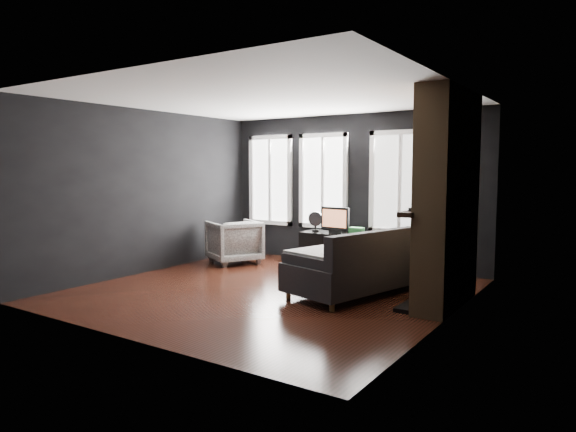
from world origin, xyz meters
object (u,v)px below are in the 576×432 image
Objects in this scene: sofa at (360,260)px; media_console at (349,251)px; mantel_vase at (439,200)px; monitor at (335,218)px; mug at (376,233)px; armchair at (234,239)px; book at (388,231)px.

media_console is (-0.91, 1.50, -0.16)m from sofa.
sofa is 1.76m from media_console.
monitor is at bearing 154.40° from mantel_vase.
mug is 0.63× the size of mantel_vase.
mug is 1.82m from mantel_vase.
mantel_vase is (3.86, -0.33, 0.88)m from armchair.
armchair is at bearing 179.85° from sofa.
book is at bearing 13.57° from mug.
sofa is 12.49× the size of mantel_vase.
armchair is 2.60m from mug.
sofa is 2.49× the size of armchair.
armchair is at bearing -164.53° from mug.
sofa is at bearing -154.65° from mantel_vase.
armchair is at bearing 175.08° from mantel_vase.
armchair is at bearing -164.67° from book.
sofa is 19.73× the size of mug.
monitor is 5.28× the size of mug.
armchair is 7.94× the size of mug.
monitor is at bearing -173.67° from media_console.
mantel_vase is (2.13, -1.02, 0.45)m from monitor.
media_console is 0.62m from monitor.
mantel_vase reaches higher than mug.
mantel_vase reaches higher than sofa.
mug is at bearing 143.03° from mantel_vase.
sofa is 1.35m from mantel_vase.
mantel_vase is at bearing -18.99° from monitor.
mug is (0.77, 0.00, -0.20)m from monitor.
book is at bearing 113.15° from sofa.
media_console is 0.80m from book.
mantel_vase is (1.36, -1.02, 0.66)m from mug.
media_console is 0.62m from mug.
armchair is 2.13m from media_console.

